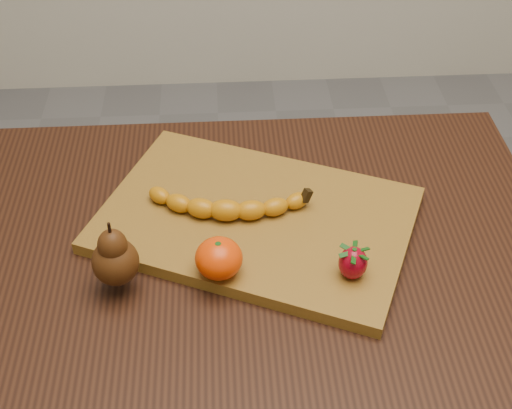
{
  "coord_description": "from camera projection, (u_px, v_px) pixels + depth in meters",
  "views": [
    {
      "loc": [
        0.01,
        -0.72,
        1.48
      ],
      "look_at": [
        0.06,
        0.07,
        0.8
      ],
      "focal_mm": 50.0,
      "sensor_mm": 36.0,
      "label": 1
    }
  ],
  "objects": [
    {
      "name": "table",
      "position": [
        222.0,
        304.0,
        1.08
      ],
      "size": [
        1.0,
        0.7,
        0.76
      ],
      "color": "black",
      "rests_on": "ground"
    },
    {
      "name": "strawberry",
      "position": [
        353.0,
        262.0,
        0.95
      ],
      "size": [
        0.05,
        0.05,
        0.05
      ],
      "primitive_type": null,
      "rotation": [
        0.0,
        0.0,
        0.29
      ],
      "color": "maroon",
      "rests_on": "cutting_board"
    },
    {
      "name": "cutting_board",
      "position": [
        256.0,
        220.0,
        1.07
      ],
      "size": [
        0.53,
        0.46,
        0.02
      ],
      "primitive_type": "cube",
      "rotation": [
        0.0,
        0.0,
        -0.41
      ],
      "color": "olive",
      "rests_on": "table"
    },
    {
      "name": "pear",
      "position": [
        114.0,
        252.0,
        0.93
      ],
      "size": [
        0.08,
        0.08,
        0.1
      ],
      "primitive_type": null,
      "rotation": [
        0.0,
        0.0,
        0.28
      ],
      "color": "#45230B",
      "rests_on": "cutting_board"
    },
    {
      "name": "banana",
      "position": [
        226.0,
        210.0,
        1.04
      ],
      "size": [
        0.21,
        0.08,
        0.03
      ],
      "primitive_type": null,
      "rotation": [
        0.0,
        0.0,
        -0.12
      ],
      "color": "#C27909",
      "rests_on": "cutting_board"
    },
    {
      "name": "mandarin",
      "position": [
        219.0,
        258.0,
        0.95
      ],
      "size": [
        0.07,
        0.07,
        0.05
      ],
      "primitive_type": "ellipsoid",
      "rotation": [
        0.0,
        0.0,
        -0.02
      ],
      "color": "#ED3C02",
      "rests_on": "cutting_board"
    }
  ]
}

